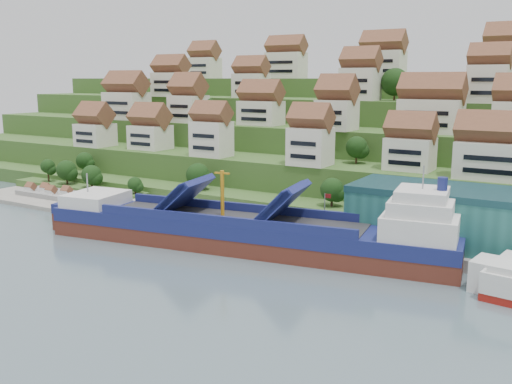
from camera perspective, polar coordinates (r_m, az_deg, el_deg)
The scene contains 9 objects.
ground at distance 108.72m, azimuth -4.15°, elevation -5.34°, with size 300.00×300.00×0.00m, color slate.
quay at distance 111.80m, azimuth 8.80°, elevation -4.39°, with size 180.00×14.00×2.20m, color gray.
pebble_beach at distance 156.05m, azimuth -19.16°, elevation -0.63°, with size 45.00×20.00×1.00m, color gray.
hillside at distance 198.88m, azimuth 13.38°, elevation 5.11°, with size 260.00×128.00×31.00m.
hillside_village at distance 156.24m, azimuth 9.88°, elevation 8.72°, with size 156.06×64.46×28.79m.
hillside_trees at distance 150.99m, azimuth 2.08°, elevation 6.11°, with size 141.19×61.98×30.66m.
flagpole at distance 106.63m, azimuth 6.93°, elevation -1.90°, with size 1.28×0.16×8.00m.
beach_huts at distance 156.51m, azimuth -20.02°, elevation -0.06°, with size 14.40×3.70×2.20m.
cargo_ship at distance 105.03m, azimuth -0.31°, elevation -4.05°, with size 78.49×23.87×17.20m.
Camera 1 is at (60.52, -84.78, 31.12)m, focal length 40.00 mm.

